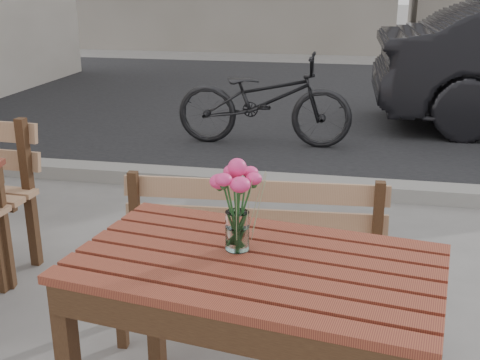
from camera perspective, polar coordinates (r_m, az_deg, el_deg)
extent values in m
cube|color=black|center=(8.98, 9.44, 7.37)|extent=(30.00, 8.00, 0.00)
cube|color=gray|center=(5.10, 7.65, -0.58)|extent=(30.00, 0.25, 0.12)
cube|color=#5E2118|center=(2.13, 1.47, -7.92)|extent=(1.38, 0.93, 0.03)
cube|color=#311C10|center=(2.79, -8.13, -10.47)|extent=(0.07, 0.07, 0.76)
cube|color=#311C10|center=(2.52, 17.06, -14.61)|extent=(0.07, 0.07, 0.76)
cube|color=#A27453|center=(2.92, 0.90, -7.87)|extent=(1.35, 0.45, 0.03)
cube|color=#A27453|center=(3.01, 1.35, -2.38)|extent=(1.33, 0.12, 0.36)
cube|color=#311C10|center=(3.01, -11.29, -11.83)|extent=(0.05, 0.05, 0.44)
cube|color=#311C10|center=(2.89, 12.92, -13.32)|extent=(0.05, 0.05, 0.44)
cube|color=#311C10|center=(3.18, -9.80, -6.23)|extent=(0.05, 0.05, 0.81)
cube|color=#311C10|center=(3.07, 12.67, -7.38)|extent=(0.05, 0.05, 0.81)
cylinder|color=white|center=(2.17, -0.26, -4.83)|extent=(0.09, 0.09, 0.15)
cylinder|color=#245B27|center=(2.14, -0.26, -3.05)|extent=(0.05, 0.05, 0.29)
cube|color=#311C10|center=(3.68, -21.61, -4.29)|extent=(0.07, 0.07, 0.75)
cube|color=#311C10|center=(3.88, -19.45, -1.32)|extent=(0.06, 0.06, 0.94)
imported|color=black|center=(6.44, 2.28, 7.60)|extent=(1.88, 0.69, 0.98)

